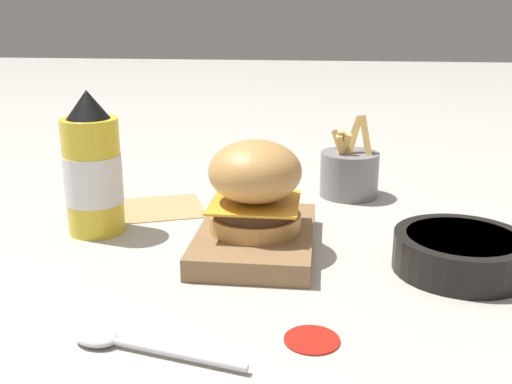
{
  "coord_description": "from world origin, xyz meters",
  "views": [
    {
      "loc": [
        0.69,
        0.11,
        0.3
      ],
      "look_at": [
        -0.04,
        0.03,
        0.08
      ],
      "focal_mm": 42.0,
      "sensor_mm": 36.0,
      "label": 1
    }
  ],
  "objects_px": {
    "ketchup_bottle": "(93,171)",
    "fries_basket": "(349,172)",
    "spoon": "(119,342)",
    "burger": "(255,186)",
    "side_bowl": "(460,250)",
    "serving_board": "(256,239)"
  },
  "relations": [
    {
      "from": "ketchup_bottle",
      "to": "fries_basket",
      "type": "relative_size",
      "value": 1.45
    },
    {
      "from": "spoon",
      "to": "burger",
      "type": "bearing_deg",
      "value": -98.2
    },
    {
      "from": "burger",
      "to": "side_bowl",
      "type": "height_order",
      "value": "burger"
    },
    {
      "from": "side_bowl",
      "to": "burger",
      "type": "bearing_deg",
      "value": -97.27
    },
    {
      "from": "fries_basket",
      "to": "spoon",
      "type": "relative_size",
      "value": 0.79
    },
    {
      "from": "side_bowl",
      "to": "spoon",
      "type": "relative_size",
      "value": 0.92
    },
    {
      "from": "burger",
      "to": "fries_basket",
      "type": "bearing_deg",
      "value": 153.05
    },
    {
      "from": "fries_basket",
      "to": "side_bowl",
      "type": "bearing_deg",
      "value": 23.47
    },
    {
      "from": "side_bowl",
      "to": "spoon",
      "type": "distance_m",
      "value": 0.41
    },
    {
      "from": "serving_board",
      "to": "fries_basket",
      "type": "height_order",
      "value": "fries_basket"
    },
    {
      "from": "burger",
      "to": "spoon",
      "type": "bearing_deg",
      "value": -21.25
    },
    {
      "from": "serving_board",
      "to": "side_bowl",
      "type": "relative_size",
      "value": 1.41
    },
    {
      "from": "fries_basket",
      "to": "side_bowl",
      "type": "xyz_separation_m",
      "value": [
        0.28,
        0.12,
        -0.02
      ]
    },
    {
      "from": "burger",
      "to": "fries_basket",
      "type": "distance_m",
      "value": 0.29
    },
    {
      "from": "serving_board",
      "to": "ketchup_bottle",
      "type": "relative_size",
      "value": 1.12
    },
    {
      "from": "serving_board",
      "to": "fries_basket",
      "type": "bearing_deg",
      "value": 152.92
    },
    {
      "from": "serving_board",
      "to": "spoon",
      "type": "relative_size",
      "value": 1.29
    },
    {
      "from": "side_bowl",
      "to": "spoon",
      "type": "bearing_deg",
      "value": -57.97
    },
    {
      "from": "side_bowl",
      "to": "ketchup_bottle",
      "type": "bearing_deg",
      "value": -98.66
    },
    {
      "from": "burger",
      "to": "ketchup_bottle",
      "type": "relative_size",
      "value": 0.59
    },
    {
      "from": "ketchup_bottle",
      "to": "spoon",
      "type": "distance_m",
      "value": 0.33
    },
    {
      "from": "serving_board",
      "to": "side_bowl",
      "type": "xyz_separation_m",
      "value": [
        0.04,
        0.25,
        0.01
      ]
    }
  ]
}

